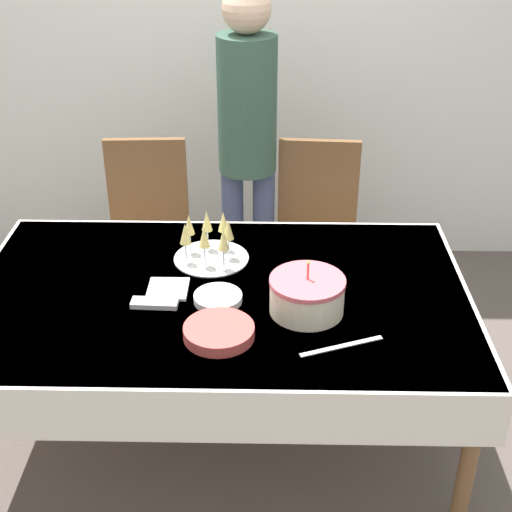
{
  "coord_description": "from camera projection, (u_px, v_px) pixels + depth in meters",
  "views": [
    {
      "loc": [
        0.18,
        -2.26,
        2.17
      ],
      "look_at": [
        0.14,
        0.06,
        0.85
      ],
      "focal_mm": 50.0,
      "sensor_mm": 36.0,
      "label": 1
    }
  ],
  "objects": [
    {
      "name": "napkin_pile",
      "position": [
        168.0,
        289.0,
        2.68
      ],
      "size": [
        0.15,
        0.15,
        0.01
      ],
      "color": "white",
      "rests_on": "dining_table"
    },
    {
      "name": "birthday_cake",
      "position": [
        307.0,
        295.0,
        2.53
      ],
      "size": [
        0.27,
        0.27,
        0.21
      ],
      "color": "beige",
      "rests_on": "dining_table"
    },
    {
      "name": "dining_chair_far_left",
      "position": [
        148.0,
        229.0,
        3.56
      ],
      "size": [
        0.44,
        0.44,
        0.96
      ],
      "color": "brown",
      "rests_on": "ground_plane"
    },
    {
      "name": "cake_knife",
      "position": [
        342.0,
        346.0,
        2.37
      ],
      "size": [
        0.29,
        0.12,
        0.0
      ],
      "color": "silver",
      "rests_on": "dining_table"
    },
    {
      "name": "dining_table",
      "position": [
        220.0,
        313.0,
        2.73
      ],
      "size": [
        1.88,
        1.15,
        0.73
      ],
      "color": "silver",
      "rests_on": "ground_plane"
    },
    {
      "name": "ground_plane",
      "position": [
        224.0,
        436.0,
        3.04
      ],
      "size": [
        12.0,
        12.0,
        0.0
      ],
      "primitive_type": "plane",
      "color": "#564C47"
    },
    {
      "name": "wall_back",
      "position": [
        237.0,
        27.0,
        3.82
      ],
      "size": [
        8.0,
        0.05,
        2.7
      ],
      "color": "silver",
      "rests_on": "ground_plane"
    },
    {
      "name": "fork_pile",
      "position": [
        155.0,
        303.0,
        2.58
      ],
      "size": [
        0.17,
        0.07,
        0.02
      ],
      "color": "silver",
      "rests_on": "dining_table"
    },
    {
      "name": "plate_stack_main",
      "position": [
        219.0,
        332.0,
        2.41
      ],
      "size": [
        0.24,
        0.24,
        0.04
      ],
      "color": "#CC4C47",
      "rests_on": "dining_table"
    },
    {
      "name": "plate_stack_dessert",
      "position": [
        217.0,
        298.0,
        2.61
      ],
      "size": [
        0.18,
        0.18,
        0.03
      ],
      "color": "white",
      "rests_on": "dining_table"
    },
    {
      "name": "person_standing",
      "position": [
        247.0,
        130.0,
        3.39
      ],
      "size": [
        0.28,
        0.28,
        1.68
      ],
      "color": "#3F4C72",
      "rests_on": "ground_plane"
    },
    {
      "name": "champagne_tray",
      "position": [
        210.0,
        240.0,
        2.84
      ],
      "size": [
        0.3,
        0.3,
        0.18
      ],
      "color": "silver",
      "rests_on": "dining_table"
    },
    {
      "name": "dining_chair_far_right",
      "position": [
        316.0,
        230.0,
        3.55
      ],
      "size": [
        0.45,
        0.45,
        0.96
      ],
      "color": "brown",
      "rests_on": "ground_plane"
    }
  ]
}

